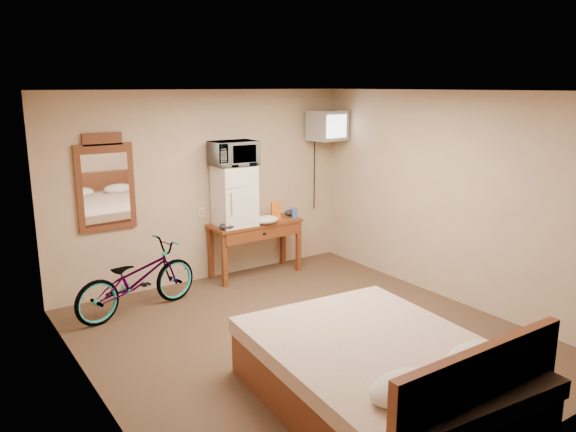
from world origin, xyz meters
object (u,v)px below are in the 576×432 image
object	(u,v)px
mini_fridge	(235,196)
bed	(384,375)
bicycle	(137,279)
crt_television	(327,126)
blue_cup	(295,213)
wall_mirror	(106,184)
desk	(257,231)
microwave	(234,153)

from	to	relation	value
mini_fridge	bed	xyz separation A→B (m)	(-0.53, -3.40, -0.85)
bicycle	bed	world-z (taller)	bed
crt_television	blue_cup	bearing A→B (deg)	-171.06
wall_mirror	mini_fridge	bearing A→B (deg)	-8.62
wall_mirror	bed	bearing A→B (deg)	-73.87
desk	mini_fridge	xyz separation A→B (m)	(-0.31, 0.03, 0.52)
microwave	blue_cup	distance (m)	1.25
desk	bed	size ratio (longest dim) A/B	0.54
wall_mirror	bed	size ratio (longest dim) A/B	0.49
desk	wall_mirror	world-z (taller)	wall_mirror
crt_television	wall_mirror	xyz separation A→B (m)	(-3.10, 0.25, -0.57)
microwave	bed	world-z (taller)	microwave
desk	crt_television	distance (m)	1.82
desk	crt_television	size ratio (longest dim) A/B	2.09
microwave	bicycle	size ratio (longest dim) A/B	0.38
wall_mirror	crt_television	bearing A→B (deg)	-4.63
bed	bicycle	bearing A→B (deg)	107.43
wall_mirror	bed	distance (m)	3.95
crt_television	bed	distance (m)	4.31
desk	microwave	bearing A→B (deg)	174.49
microwave	crt_television	world-z (taller)	crt_television
crt_television	mini_fridge	bearing A→B (deg)	179.59
microwave	wall_mirror	bearing A→B (deg)	173.09
blue_cup	wall_mirror	xyz separation A→B (m)	(-2.47, 0.35, 0.60)
blue_cup	crt_television	distance (m)	1.34
mini_fridge	wall_mirror	size ratio (longest dim) A/B	0.68
desk	microwave	xyz separation A→B (m)	(-0.31, 0.03, 1.08)
bicycle	mini_fridge	bearing A→B (deg)	-88.41
blue_cup	bed	world-z (taller)	bed
desk	mini_fridge	distance (m)	0.61
crt_television	desk	bearing A→B (deg)	-179.09
crt_television	microwave	bearing A→B (deg)	179.59
desk	bicycle	bearing A→B (deg)	-169.41
desk	bicycle	distance (m)	1.84
microwave	bicycle	distance (m)	2.01
mini_fridge	blue_cup	world-z (taller)	mini_fridge
desk	wall_mirror	xyz separation A→B (m)	(-1.90, 0.27, 0.80)
microwave	blue_cup	xyz separation A→B (m)	(0.88, -0.11, -0.88)
microwave	bed	bearing A→B (deg)	-97.23
mini_fridge	microwave	size ratio (longest dim) A/B	1.36
desk	bicycle	size ratio (longest dim) A/B	0.83
crt_television	bed	world-z (taller)	crt_television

